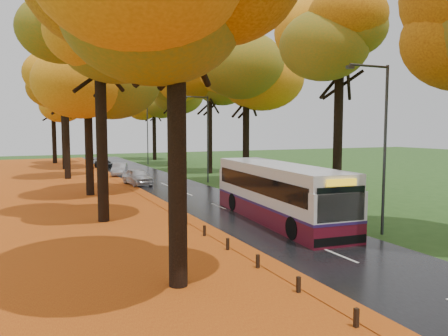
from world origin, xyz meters
TOP-DOWN VIEW (x-y plane):
  - road at (0.00, 25.00)m, footprint 6.50×90.00m
  - centre_line at (0.00, 25.00)m, footprint 0.12×90.00m
  - leaf_verge at (-9.00, 25.00)m, footprint 12.00×90.00m
  - leaf_drift at (-3.05, 25.00)m, footprint 0.90×90.00m
  - trees_left at (-7.18, 27.06)m, footprint 9.20×74.00m
  - trees_right at (7.19, 26.91)m, footprint 9.30×74.20m
  - bollard_row at (-3.70, 4.70)m, footprint 0.11×23.51m
  - streetlamp_near at (3.95, 8.00)m, footprint 2.45×0.18m
  - streetlamp_mid at (3.95, 30.00)m, footprint 2.45×0.18m
  - streetlamp_far at (3.95, 52.00)m, footprint 2.45×0.18m
  - bus at (1.21, 12.65)m, footprint 3.60×11.89m
  - car_white at (-2.28, 30.81)m, footprint 2.19×4.42m
  - car_silver at (-2.21, 39.20)m, footprint 2.49×4.23m
  - car_dark at (-2.35, 48.47)m, footprint 2.35×4.07m

SIDE VIEW (x-z plane):
  - leaf_verge at x=-9.00m, z-range 0.00..0.02m
  - road at x=0.00m, z-range 0.00..0.04m
  - leaf_drift at x=-3.05m, z-range 0.04..0.05m
  - centre_line at x=0.00m, z-range 0.04..0.05m
  - bollard_row at x=-3.70m, z-range 0.00..0.52m
  - car_dark at x=-2.35m, z-range 0.04..1.15m
  - car_silver at x=-2.21m, z-range 0.04..1.36m
  - car_white at x=-2.28m, z-range 0.04..1.49m
  - bus at x=1.21m, z-range 0.11..3.20m
  - streetlamp_near at x=3.95m, z-range 0.71..8.71m
  - streetlamp_mid at x=3.95m, z-range 0.71..8.71m
  - streetlamp_far at x=3.95m, z-range 0.71..8.71m
  - trees_left at x=-7.18m, z-range 2.59..16.48m
  - trees_right at x=7.19m, z-range 2.71..16.67m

